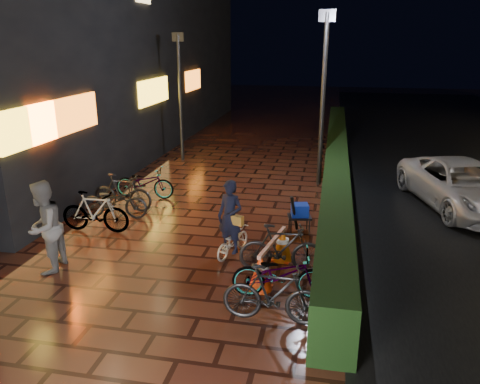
% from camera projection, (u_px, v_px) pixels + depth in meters
% --- Properties ---
extents(ground, '(80.00, 80.00, 0.00)m').
position_uv_depth(ground, '(159.00, 280.00, 9.05)').
color(ground, '#381911').
rests_on(ground, ground).
extents(hedge, '(0.70, 20.00, 1.00)m').
position_uv_depth(hedge, '(336.00, 162.00, 15.73)').
color(hedge, black).
rests_on(hedge, ground).
extents(bystander_person, '(0.78, 0.96, 1.87)m').
position_uv_depth(bystander_person, '(44.00, 227.00, 9.14)').
color(bystander_person, '#605F62').
rests_on(bystander_person, ground).
extents(van, '(3.22, 4.98, 1.28)m').
position_uv_depth(van, '(463.00, 185.00, 12.73)').
color(van, '#B1B0B5').
rests_on(van, ground).
extents(storefront_block, '(12.09, 22.00, 9.00)m').
position_uv_depth(storefront_block, '(40.00, 37.00, 20.13)').
color(storefront_block, black).
rests_on(storefront_block, ground).
extents(lamp_post_hedge, '(0.50, 0.16, 5.25)m').
position_uv_depth(lamp_post_hedge, '(323.00, 93.00, 14.12)').
color(lamp_post_hedge, black).
rests_on(lamp_post_hedge, ground).
extents(lamp_post_sf, '(0.44, 0.13, 4.66)m').
position_uv_depth(lamp_post_sf, '(180.00, 92.00, 17.20)').
color(lamp_post_sf, black).
rests_on(lamp_post_sf, ground).
extents(cyclist, '(0.79, 1.24, 1.68)m').
position_uv_depth(cyclist, '(231.00, 228.00, 9.89)').
color(cyclist, silver).
rests_on(cyclist, ground).
extents(traffic_barrier, '(0.72, 1.76, 0.72)m').
position_uv_depth(traffic_barrier, '(272.00, 257.00, 9.21)').
color(traffic_barrier, '#F93C0D').
rests_on(traffic_barrier, ground).
extents(cart_assembly, '(0.63, 0.66, 1.02)m').
position_uv_depth(cart_assembly, '(299.00, 212.00, 11.12)').
color(cart_assembly, black).
rests_on(cart_assembly, ground).
extents(parked_bikes_storefront, '(1.92, 3.23, 1.01)m').
position_uv_depth(parked_bikes_storefront, '(121.00, 196.00, 12.40)').
color(parked_bikes_storefront, black).
rests_on(parked_bikes_storefront, ground).
extents(parked_bikes_hedge, '(1.86, 2.35, 1.01)m').
position_uv_depth(parked_bikes_hedge, '(279.00, 271.00, 8.36)').
color(parked_bikes_hedge, black).
rests_on(parked_bikes_hedge, ground).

